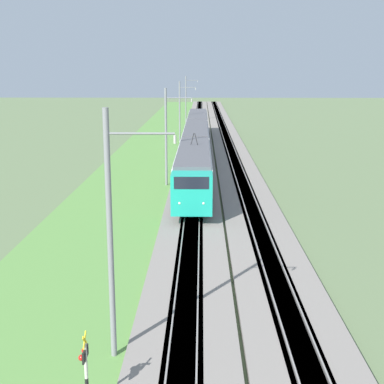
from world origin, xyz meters
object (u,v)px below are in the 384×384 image
object	(u,v)px
crossing_signal_aux	(85,365)
catenary_mast_near	(111,236)
catenary_mast_mid	(167,137)
catenary_mast_distant	(186,99)
passenger_train	(196,140)
catenary_mast_far	(180,111)

from	to	relation	value
crossing_signal_aux	catenary_mast_near	world-z (taller)	catenary_mast_near
catenary_mast_near	crossing_signal_aux	bearing A→B (deg)	173.31
crossing_signal_aux	catenary_mast_mid	distance (m)	34.50
catenary_mast_distant	catenary_mast_near	bearing A→B (deg)	180.00
passenger_train	catenary_mast_mid	distance (m)	16.01
catenary_mast_far	catenary_mast_distant	size ratio (longest dim) A/B	0.96
passenger_train	catenary_mast_near	distance (m)	46.80
catenary_mast_near	catenary_mast_distant	xyz separation A→B (m)	(93.10, -0.00, -0.02)
passenger_train	catenary_mast_far	bearing A→B (deg)	-170.43
passenger_train	crossing_signal_aux	distance (m)	50.09
catenary_mast_mid	crossing_signal_aux	bearing A→B (deg)	179.35
catenary_mast_mid	catenary_mast_far	bearing A→B (deg)	-0.00
passenger_train	catenary_mast_distant	distance (m)	46.58
passenger_train	catenary_mast_distant	xyz separation A→B (m)	(46.44, 2.60, 2.48)
passenger_train	catenary_mast_distant	size ratio (longest dim) A/B	6.24
passenger_train	crossing_signal_aux	world-z (taller)	passenger_train
catenary_mast_mid	catenary_mast_near	bearing A→B (deg)	180.00
catenary_mast_distant	catenary_mast_mid	bearing A→B (deg)	-180.00
catenary_mast_far	catenary_mast_mid	bearing A→B (deg)	180.00
catenary_mast_mid	passenger_train	bearing A→B (deg)	-9.44
crossing_signal_aux	catenary_mast_far	distance (m)	65.47
catenary_mast_near	catenary_mast_mid	distance (m)	31.03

